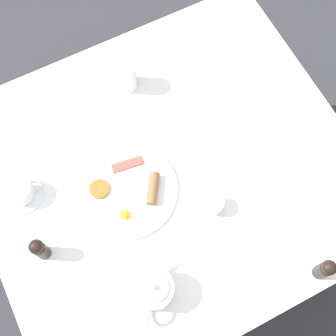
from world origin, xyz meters
name	(u,v)px	position (x,y,z in m)	size (l,w,h in m)	color
ground_plane	(168,228)	(0.00, 0.00, 0.00)	(8.00, 8.00, 0.00)	#333338
table	(168,178)	(0.00, 0.00, 0.70)	(1.04, 1.15, 0.77)	white
breakfast_plate	(128,191)	(-0.01, 0.14, 0.78)	(0.31, 0.31, 0.04)	white
teapot_near	(154,290)	(-0.31, 0.20, 0.82)	(0.16, 0.13, 0.11)	white
teacup_with_saucer_left	(19,191)	(0.13, 0.43, 0.80)	(0.13, 0.13, 0.07)	white
water_glass_tall	(126,75)	(0.33, -0.02, 0.83)	(0.07, 0.07, 0.12)	white
creamer_jug	(213,204)	(-0.16, -0.07, 0.80)	(0.08, 0.06, 0.05)	white
pepper_grinder	(325,269)	(-0.48, -0.24, 0.83)	(0.04, 0.04, 0.11)	black
salt_grinder	(39,249)	(-0.07, 0.44, 0.83)	(0.04, 0.04, 0.11)	black
fork_by_plate	(268,179)	(-0.17, -0.26, 0.77)	(0.13, 0.14, 0.00)	silver
knife_by_plate	(289,107)	(0.02, -0.45, 0.77)	(0.08, 0.19, 0.00)	silver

